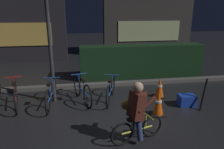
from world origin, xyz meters
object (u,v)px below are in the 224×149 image
traffic_cone_far (160,88)px  parked_bike_center_right (82,90)px  blue_crate (187,100)px  closed_umbrella (204,94)px  cyclist (136,112)px  street_post (50,50)px  parked_bike_right_mid (111,90)px  parked_bike_center_left (51,94)px  traffic_cone_near (158,103)px  parked_bike_left_mid (15,94)px

traffic_cone_far → parked_bike_center_right: bearing=178.1°
blue_crate → closed_umbrella: 0.48m
cyclist → traffic_cone_far: bearing=40.9°
closed_umbrella → blue_crate: bearing=100.7°
street_post → parked_bike_right_mid: 2.00m
parked_bike_center_left → parked_bike_right_mid: size_ratio=1.08×
parked_bike_right_mid → traffic_cone_near: 1.48m
traffic_cone_near → cyclist: 1.32m
parked_bike_center_right → parked_bike_right_mid: (0.81, -0.09, -0.02)m
cyclist → street_post: bearing=111.8°
parked_bike_right_mid → traffic_cone_far: parked_bike_right_mid is taller
parked_bike_left_mid → parked_bike_center_right: (1.79, 0.04, -0.01)m
traffic_cone_near → street_post: bearing=153.7°
traffic_cone_far → closed_umbrella: (0.84, -0.93, 0.11)m
parked_bike_left_mid → parked_bike_center_right: parked_bike_left_mid is taller
parked_bike_center_right → parked_bike_right_mid: size_ratio=1.06×
cyclist → closed_umbrella: cyclist is taller
street_post → closed_umbrella: bearing=-16.3°
traffic_cone_far → parked_bike_center_left: bearing=-178.1°
traffic_cone_far → closed_umbrella: bearing=-48.0°
parked_bike_left_mid → cyclist: 3.48m
street_post → cyclist: 3.00m
parked_bike_right_mid → parked_bike_left_mid: bearing=106.3°
street_post → closed_umbrella: 4.24m
parked_bike_center_right → blue_crate: parked_bike_center_right is taller
parked_bike_left_mid → parked_bike_right_mid: (2.60, -0.05, -0.02)m
parked_bike_center_left → blue_crate: 3.71m
traffic_cone_near → parked_bike_center_right: bearing=147.7°
parked_bike_center_left → parked_bike_center_right: 0.86m
parked_bike_right_mid → parked_bike_center_left: bearing=110.4°
parked_bike_left_mid → parked_bike_center_left: parked_bike_left_mid is taller
street_post → closed_umbrella: (3.94, -1.15, -1.08)m
street_post → cyclist: size_ratio=2.38×
parked_bike_left_mid → blue_crate: bearing=-113.0°
parked_bike_left_mid → traffic_cone_near: bearing=-121.3°
street_post → parked_bike_center_left: street_post is taller
street_post → parked_bike_center_left: (-0.04, -0.32, -1.14)m
street_post → blue_crate: size_ratio=6.73×
parked_bike_right_mid → cyclist: cyclist is taller
closed_umbrella → traffic_cone_near: bearing=145.2°
traffic_cone_near → blue_crate: (0.98, 0.40, -0.16)m
street_post → parked_bike_left_mid: street_post is taller
closed_umbrella → traffic_cone_far: bearing=90.6°
parked_bike_right_mid → closed_umbrella: 2.50m
street_post → blue_crate: bearing=-14.0°
street_post → parked_bike_left_mid: (-0.99, -0.18, -1.13)m
parked_bike_right_mid → parked_bike_center_right: bearing=101.2°
parked_bike_center_left → parked_bike_center_right: size_ratio=1.01×
traffic_cone_near → cyclist: bearing=-131.5°
parked_bike_right_mid → traffic_cone_far: (1.48, 0.01, -0.03)m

